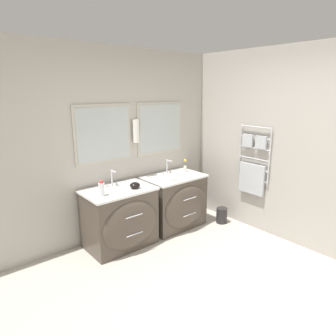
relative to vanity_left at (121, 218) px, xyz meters
name	(u,v)px	position (x,y,z in m)	size (l,w,h in m)	color
ground_plane	(231,316)	(0.09, -1.78, -0.40)	(16.00, 16.00, 0.00)	#BCB5A8
wall_back	(110,145)	(0.10, 0.39, 0.90)	(5.10, 0.17, 2.60)	#B2ADA3
wall_right	(261,144)	(1.87, -0.81, 0.89)	(0.13, 4.22, 2.60)	#B2ADA3
vanity_left	(121,218)	(0.00, 0.00, 0.00)	(0.90, 0.66, 0.79)	#4C4238
vanity_right	(175,201)	(0.95, 0.00, 0.00)	(0.90, 0.66, 0.79)	#4C4238
faucet_left	(112,178)	(0.00, 0.18, 0.51)	(0.17, 0.14, 0.23)	silver
faucet_right	(168,167)	(0.95, 0.18, 0.51)	(0.17, 0.14, 0.23)	silver
toiletry_bottle	(102,189)	(-0.29, -0.06, 0.48)	(0.08, 0.08, 0.19)	silver
amenity_bowl	(135,185)	(0.19, -0.07, 0.43)	(0.14, 0.14, 0.08)	black
flower_vase	(185,167)	(1.24, 0.09, 0.48)	(0.05, 0.05, 0.21)	silver
soap_dish	(173,179)	(0.79, -0.13, 0.41)	(0.12, 0.08, 0.04)	white
waste_bin	(222,215)	(1.59, -0.38, -0.27)	(0.18, 0.18, 0.24)	#282626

